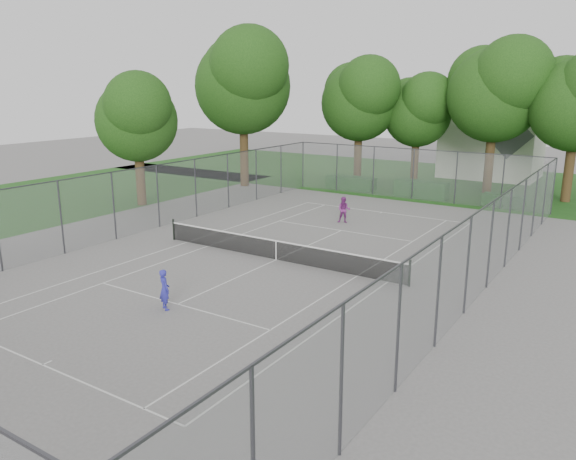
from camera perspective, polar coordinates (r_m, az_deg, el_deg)
The scene contains 17 objects.
ground at distance 25.70m, azimuth -1.22°, elevation -3.06°, with size 120.00×120.00×0.00m, color slate.
grass_far at distance 48.89m, azimuth 16.23°, elevation 4.78°, with size 60.00×20.00×0.00m, color #1B4814.
grass_left at distance 41.86m, azimuth -27.01°, elevation 2.22°, with size 16.00×40.00×0.00m, color #1B4814.
court_markings at distance 25.70m, azimuth -1.22°, elevation -3.05°, with size 11.03×23.83×0.01m.
tennis_net at distance 25.56m, azimuth -1.22°, elevation -1.97°, with size 12.87×0.10×1.10m.
perimeter_fence at distance 25.22m, azimuth -1.24°, elevation 0.87°, with size 18.08×34.08×3.52m.
tree_far_left at distance 46.09m, azimuth 7.35°, elevation 13.32°, with size 6.99×6.39×10.06m.
tree_far_midleft at distance 46.54m, azimuth 13.10°, elevation 12.02°, with size 6.13×5.59×8.81m.
tree_far_midright at distance 43.66m, azimuth 20.46°, elevation 13.46°, with size 7.73×7.06×11.11m.
tree_side_back at distance 44.26m, azimuth -4.58°, elevation 15.14°, with size 8.40×7.67×12.07m.
tree_side_front at distance 38.04m, azimuth -15.16°, elevation 11.29°, with size 6.04×5.51×8.68m.
hedge_left at distance 43.69m, azimuth 6.43°, elevation 4.81°, with size 3.83×1.15×0.96m, color #174616.
hedge_mid at distance 41.13m, azimuth 13.37°, elevation 4.06°, with size 3.75×1.07×1.18m, color #174616.
hedge_right at distance 39.70m, azimuth 21.07°, elevation 2.83°, with size 2.63×0.97×0.79m, color #174616.
house at distance 51.89m, azimuth 20.10°, elevation 9.34°, with size 7.75×6.01×9.65m.
girl_player at distance 20.42m, azimuth -12.43°, elevation -5.92°, with size 0.54×0.36×1.49m, color #2C2BA3.
woman_player at distance 32.62m, azimuth 5.70°, elevation 2.05°, with size 0.74×0.58×1.53m, color #822B7D.
Camera 1 is at (13.80, -20.26, 7.74)m, focal length 35.00 mm.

